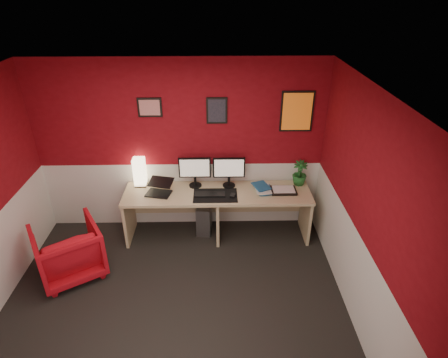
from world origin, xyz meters
The scene contains 24 objects.
ground centered at (0.00, 0.00, 0.00)m, with size 4.00×3.50×0.01m, color black.
ceiling centered at (0.00, 0.00, 2.50)m, with size 4.00×3.50×0.01m, color white.
wall_back centered at (0.00, 1.75, 1.25)m, with size 4.00×0.01×2.50m, color maroon.
wall_right centered at (2.00, 0.00, 1.25)m, with size 0.01×3.50×2.50m, color maroon.
wainscot_back centered at (0.00, 1.75, 0.50)m, with size 4.00×0.01×1.00m, color silver.
wainscot_right centered at (2.00, 0.00, 0.50)m, with size 0.01×3.50×1.00m, color silver.
desk centered at (0.51, 1.41, 0.36)m, with size 2.60×0.65×0.73m, color tan.
shoji_lamp centered at (-0.58, 1.63, 0.93)m, with size 0.16×0.16×0.40m, color #FFE5B2.
laptop centered at (-0.30, 1.37, 0.84)m, with size 0.33×0.23×0.22m, color black.
monitor_left centered at (0.20, 1.59, 1.02)m, with size 0.45×0.06×0.58m, color black.
monitor_right centered at (0.68, 1.58, 1.02)m, with size 0.45×0.06×0.58m, color black.
desk_mat centered at (0.48, 1.32, 0.73)m, with size 0.60×0.38×0.01m, color black.
keyboard centered at (0.41, 1.33, 0.74)m, with size 0.42×0.14×0.02m, color black.
mouse centered at (0.72, 1.28, 0.75)m, with size 0.06×0.10×0.03m, color black.
book_bottom centered at (1.07, 1.41, 0.74)m, with size 0.21×0.28×0.03m, color #1D5686.
book_middle centered at (1.04, 1.40, 0.77)m, with size 0.21×0.28×0.02m, color silver.
book_top centered at (1.03, 1.42, 0.79)m, with size 0.20×0.26×0.02m, color #1D5686.
zen_tray centered at (1.43, 1.41, 0.74)m, with size 0.35×0.25×0.03m, color black.
potted_plant centered at (1.69, 1.61, 0.91)m, with size 0.20×0.20×0.36m, color #19591E.
pc_tower centered at (0.32, 1.57, 0.23)m, with size 0.20×0.45×0.45m, color #99999E.
armchair centered at (-1.36, 0.65, 0.35)m, with size 0.75×0.77×0.70m, color red.
art_left centered at (-0.37, 1.74, 1.85)m, with size 0.32×0.02×0.26m, color red.
art_center centered at (0.52, 1.74, 1.80)m, with size 0.28×0.02×0.36m, color black.
art_right centered at (1.59, 1.74, 1.78)m, with size 0.44×0.02×0.56m, color orange.
Camera 1 is at (0.51, -3.07, 3.40)m, focal length 30.02 mm.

